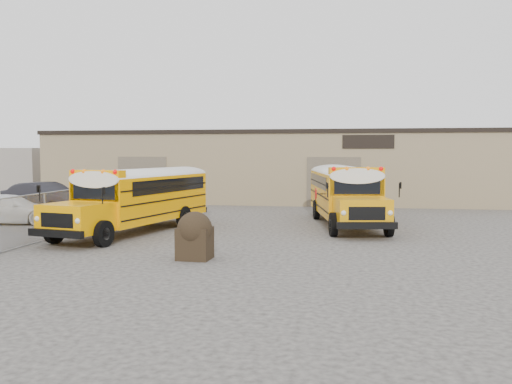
% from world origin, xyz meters
% --- Properties ---
extents(ground, '(120.00, 120.00, 0.00)m').
position_xyz_m(ground, '(0.00, 0.00, 0.00)').
color(ground, '#32302E').
rests_on(ground, ground).
extents(warehouse, '(30.20, 10.20, 4.67)m').
position_xyz_m(warehouse, '(-0.00, 19.99, 2.37)').
color(warehouse, '#8C7956').
rests_on(warehouse, ground).
extents(chainlink_fence, '(0.07, 18.07, 1.81)m').
position_xyz_m(chainlink_fence, '(-6.00, 3.00, 0.90)').
color(chainlink_fence, gray).
rests_on(chainlink_fence, ground).
extents(distant_building_left, '(8.00, 6.00, 3.60)m').
position_xyz_m(distant_building_left, '(-22.00, 22.00, 1.80)').
color(distant_building_left, gray).
rests_on(distant_building_left, ground).
extents(school_bus_left, '(4.04, 9.35, 2.66)m').
position_xyz_m(school_bus_left, '(-2.42, 8.42, 1.54)').
color(school_bus_left, '#FFA300').
rests_on(school_bus_left, ground).
extents(school_bus_right, '(3.86, 9.50, 2.71)m').
position_xyz_m(school_bus_right, '(3.81, 12.45, 1.56)').
color(school_bus_right, orange).
rests_on(school_bus_right, ground).
extents(tarp_bundle, '(1.08, 1.08, 1.47)m').
position_xyz_m(tarp_bundle, '(0.43, -2.52, 0.76)').
color(tarp_bundle, black).
rests_on(tarp_bundle, ground).
extents(car_white, '(4.94, 2.92, 1.34)m').
position_xyz_m(car_white, '(-10.36, 4.47, 0.67)').
color(car_white, white).
rests_on(car_white, ground).
extents(car_dark, '(5.37, 3.28, 1.67)m').
position_xyz_m(car_dark, '(-11.10, 8.84, 0.84)').
color(car_dark, black).
rests_on(car_dark, ground).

